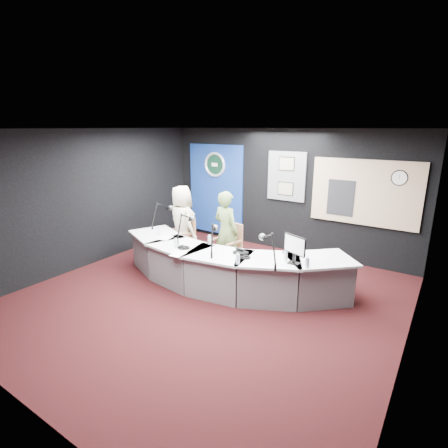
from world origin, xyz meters
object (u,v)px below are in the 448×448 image
Objects in this scene: broadcast_desk at (223,267)px; person_woman at (226,232)px; person_man at (182,223)px; armchair_right at (226,246)px; armchair_left at (183,240)px.

person_woman is (-0.37, 0.65, 0.44)m from broadcast_desk.
armchair_right is at bearing -159.10° from person_man.
armchair_left is at bearing 156.89° from broadcast_desk.
broadcast_desk is 2.75× the size of person_man.
person_woman reaches higher than armchair_right.
broadcast_desk is 1.63m from armchair_left.
armchair_right is 1.17m from person_man.
armchair_left is 0.54× the size of person_woman.
armchair_left is 0.88× the size of armchair_right.
broadcast_desk is at bearing 13.46° from armchair_left.
armchair_right is at bearing -0.00° from person_woman.
person_man is (0.00, 0.00, 0.38)m from armchair_left.
person_man reaches higher than armchair_right.
person_man is at bearing -167.66° from armchair_right.
person_man reaches higher than armchair_left.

